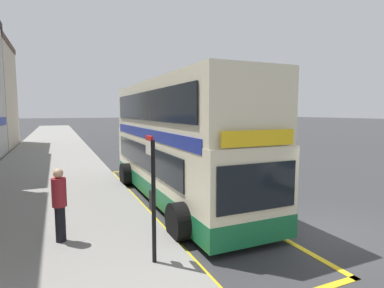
{
  "coord_description": "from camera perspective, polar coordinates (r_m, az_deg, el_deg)",
  "views": [
    {
      "loc": [
        -6.57,
        -5.94,
        3.31
      ],
      "look_at": [
        -2.06,
        4.25,
        2.12
      ],
      "focal_mm": 28.63,
      "sensor_mm": 36.0,
      "label": 1
    }
  ],
  "objects": [
    {
      "name": "bus_bay_markings",
      "position": [
        11.6,
        -2.87,
        -10.47
      ],
      "size": [
        2.81,
        13.02,
        0.01
      ],
      "color": "gold",
      "rests_on": "ground"
    },
    {
      "name": "parked_car_navy_across",
      "position": [
        40.21,
        -10.21,
        2.41
      ],
      "size": [
        2.09,
        4.2,
        1.62
      ],
      "rotation": [
        0.0,
        0.0,
        0.02
      ],
      "color": "navy",
      "rests_on": "ground"
    },
    {
      "name": "double_decker_bus",
      "position": [
        11.55,
        -2.87,
        -0.13
      ],
      "size": [
        3.15,
        10.26,
        4.4
      ],
      "color": "beige",
      "rests_on": "ground"
    },
    {
      "name": "parked_car_teal_ahead",
      "position": [
        23.68,
        0.36,
        -0.0
      ],
      "size": [
        2.09,
        4.2,
        1.62
      ],
      "rotation": [
        0.0,
        0.0,
        0.05
      ],
      "color": "#196066",
      "rests_on": "ground"
    },
    {
      "name": "bus_stop_sign",
      "position": [
        6.5,
        -7.39,
        -8.21
      ],
      "size": [
        0.09,
        0.51,
        2.66
      ],
      "color": "black",
      "rests_on": "pavement_near"
    },
    {
      "name": "ground_plane",
      "position": [
        38.65,
        -14.01,
        0.99
      ],
      "size": [
        260.0,
        260.0,
        0.0
      ],
      "primitive_type": "plane",
      "color": "#333335"
    },
    {
      "name": "pedestrian_waiting_near_sign",
      "position": [
        8.19,
        -23.46,
        -9.84
      ],
      "size": [
        0.34,
        0.34,
        1.81
      ],
      "color": "black",
      "rests_on": "pavement_near"
    },
    {
      "name": "pavement_near",
      "position": [
        38.08,
        -24.44,
        0.66
      ],
      "size": [
        6.0,
        76.0,
        0.14
      ],
      "primitive_type": "cube",
      "color": "gray",
      "rests_on": "ground"
    }
  ]
}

